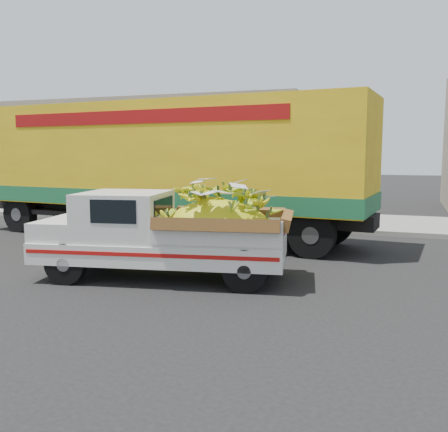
% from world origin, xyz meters
% --- Properties ---
extents(ground, '(100.00, 100.00, 0.00)m').
position_xyz_m(ground, '(0.00, 0.00, 0.00)').
color(ground, black).
rests_on(ground, ground).
extents(curb, '(60.00, 0.25, 0.15)m').
position_xyz_m(curb, '(0.00, 6.77, 0.07)').
color(curb, gray).
rests_on(curb, ground).
extents(sidewalk, '(60.00, 4.00, 0.14)m').
position_xyz_m(sidewalk, '(0.00, 8.87, 0.07)').
color(sidewalk, gray).
rests_on(sidewalk, ground).
extents(building_left, '(18.00, 6.00, 5.00)m').
position_xyz_m(building_left, '(-8.00, 14.77, 2.50)').
color(building_left, gray).
rests_on(building_left, ground).
extents(pickup_truck, '(5.00, 2.56, 1.67)m').
position_xyz_m(pickup_truck, '(1.24, 0.12, 0.90)').
color(pickup_truck, black).
rests_on(pickup_truck, ground).
extents(semi_trailer, '(12.04, 3.59, 3.80)m').
position_xyz_m(semi_trailer, '(-1.27, 4.32, 2.12)').
color(semi_trailer, black).
rests_on(semi_trailer, ground).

